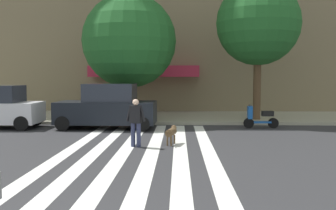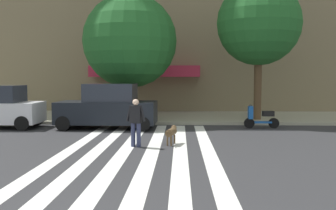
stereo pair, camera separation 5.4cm
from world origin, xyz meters
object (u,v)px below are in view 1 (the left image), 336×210
Objects in this scene: parked_car_behind_first at (107,108)px; dog_on_leash at (171,132)px; street_tree_middle at (258,24)px; street_tree_nearest at (129,41)px; parked_scooter at (261,118)px; pedestrian_dog_walker at (136,120)px.

dog_on_leash is at bearing -53.27° from parked_car_behind_first.
street_tree_nearest is at bearing 178.74° from street_tree_middle.
dog_on_leash is (-4.10, -4.35, -0.03)m from parked_scooter.
parked_scooter is at bearing 42.33° from pedestrian_dog_walker.
parked_scooter is 7.95m from street_tree_nearest.
parked_scooter is at bearing -21.61° from street_tree_nearest.
parked_car_behind_first reaches higher than parked_scooter.
parked_scooter is at bearing 46.70° from dog_on_leash.
street_tree_middle reaches higher than pedestrian_dog_walker.
parked_car_behind_first reaches higher than dog_on_leash.
parked_scooter is 1.55× the size of dog_on_leash.
parked_scooter reaches higher than dog_on_leash.
dog_on_leash is (-4.39, -6.77, -4.71)m from street_tree_middle.
parked_car_behind_first is 8.94m from street_tree_middle.
parked_car_behind_first is at bearing 126.73° from dog_on_leash.
parked_car_behind_first is at bearing -177.80° from parked_scooter.
street_tree_nearest is at bearing 76.79° from parked_car_behind_first.
street_tree_middle is (7.43, 2.69, 4.18)m from parked_car_behind_first.
street_tree_middle is (6.76, -0.15, 0.86)m from street_tree_nearest.
parked_car_behind_first is 4.92m from pedestrian_dog_walker.
street_tree_middle reaches higher than parked_car_behind_first.
street_tree_nearest is (0.67, 2.84, 3.33)m from parked_car_behind_first.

